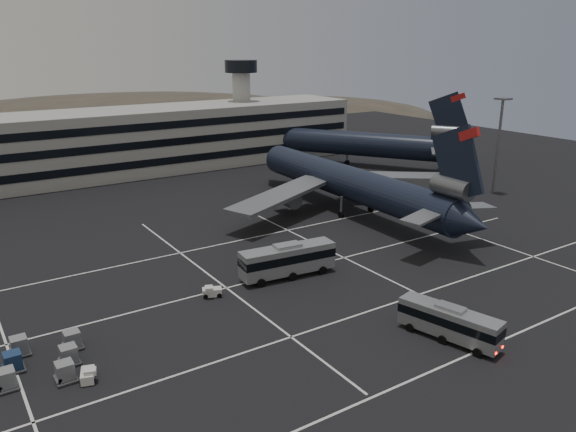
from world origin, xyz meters
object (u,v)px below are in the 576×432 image
object	(u,v)px
trijet_main	(352,183)
uld_cluster	(41,358)
bus_far	(288,259)
bus_near	(449,321)
tug_a	(88,375)

from	to	relation	value
trijet_main	uld_cluster	size ratio (longest dim) A/B	6.13
bus_far	trijet_main	bearing A→B (deg)	-48.71
uld_cluster	bus_far	bearing A→B (deg)	9.28
bus_near	tug_a	xyz separation A→B (m)	(-31.69, 12.29, -1.41)
trijet_main	tug_a	bearing A→B (deg)	-150.91
tug_a	uld_cluster	world-z (taller)	uld_cluster
trijet_main	uld_cluster	world-z (taller)	trijet_main
trijet_main	bus_near	xyz separation A→B (m)	(-19.55, -38.86, -3.26)
tug_a	uld_cluster	distance (m)	5.44
uld_cluster	trijet_main	bearing A→B (deg)	22.09
tug_a	uld_cluster	xyz separation A→B (m)	(-2.90, 4.60, 0.27)
tug_a	uld_cluster	bearing A→B (deg)	139.70
trijet_main	bus_near	distance (m)	43.63
bus_far	uld_cluster	size ratio (longest dim) A/B	1.33
bus_far	uld_cluster	xyz separation A→B (m)	(-29.88, -4.88, -1.53)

